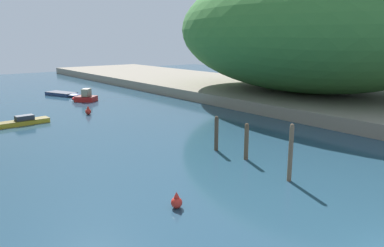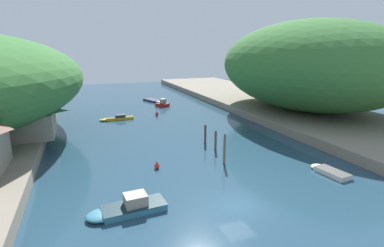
% 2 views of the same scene
% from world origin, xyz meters
% --- Properties ---
extents(water_surface, '(130.00, 130.00, 0.00)m').
position_xyz_m(water_surface, '(0.00, 30.00, 0.00)').
color(water_surface, '#234256').
rests_on(water_surface, ground).
extents(right_bank, '(22.00, 120.00, 1.36)m').
position_xyz_m(right_bank, '(27.83, 30.00, 0.68)').
color(right_bank, gray).
rests_on(right_bank, ground).
extents(hillside_right, '(28.98, 40.58, 16.69)m').
position_xyz_m(hillside_right, '(28.93, 26.03, 9.71)').
color(hillside_right, '#387033').
rests_on(hillside_right, right_bank).
extents(boathouse_shed, '(8.48, 6.68, 4.83)m').
position_xyz_m(boathouse_shed, '(-19.36, 23.39, 3.86)').
color(boathouse_shed, gray).
rests_on(boathouse_shed, left_bank).
extents(boat_white_cruiser, '(4.20, 6.46, 0.51)m').
position_xyz_m(boat_white_cruiser, '(4.88, 51.66, 0.25)').
color(boat_white_cruiser, navy).
rests_on(boat_white_cruiser, water_surface).
extents(boat_far_upstream, '(6.46, 2.62, 1.45)m').
position_xyz_m(boat_far_upstream, '(-8.99, 2.05, 0.43)').
color(boat_far_upstream, teal).
rests_on(boat_far_upstream, water_surface).
extents(boat_yellow_tender, '(3.61, 3.74, 1.74)m').
position_xyz_m(boat_yellow_tender, '(5.18, 45.08, 0.53)').
color(boat_yellow_tender, red).
rests_on(boat_yellow_tender, water_surface).
extents(boat_moored_right, '(2.10, 4.51, 0.50)m').
position_xyz_m(boat_moored_right, '(12.14, 2.54, 0.24)').
color(boat_moored_right, silver).
rests_on(boat_moored_right, water_surface).
extents(boat_red_skiff, '(6.24, 1.65, 0.93)m').
position_xyz_m(boat_red_skiff, '(-6.03, 35.04, 0.30)').
color(boat_red_skiff, gold).
rests_on(boat_red_skiff, water_surface).
extents(mooring_post_nearest, '(0.27, 0.27, 3.59)m').
position_xyz_m(mooring_post_nearest, '(3.04, 8.83, 1.80)').
color(mooring_post_nearest, brown).
rests_on(mooring_post_nearest, water_surface).
extents(mooring_post_second, '(0.31, 0.31, 2.68)m').
position_xyz_m(mooring_post_second, '(4.03, 13.36, 1.35)').
color(mooring_post_second, brown).
rests_on(mooring_post_second, water_surface).
extents(mooring_post_middle, '(0.31, 0.31, 2.73)m').
position_xyz_m(mooring_post_middle, '(3.84, 16.34, 1.37)').
color(mooring_post_middle, '#4C3D2D').
rests_on(mooring_post_middle, water_surface).
extents(channel_buoy_near, '(0.59, 0.59, 0.89)m').
position_xyz_m(channel_buoy_near, '(-4.55, 10.07, 0.34)').
color(channel_buoy_near, red).
rests_on(channel_buoy_near, water_surface).
extents(channel_buoy_far, '(0.67, 0.67, 1.01)m').
position_xyz_m(channel_buoy_far, '(1.82, 35.88, 0.39)').
color(channel_buoy_far, red).
rests_on(channel_buoy_far, water_surface).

